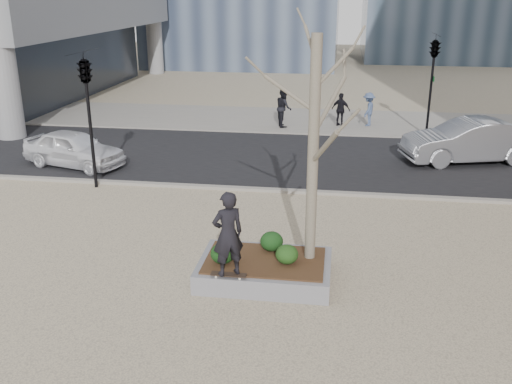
# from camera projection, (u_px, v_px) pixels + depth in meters

# --- Properties ---
(ground) EXTENTS (120.00, 120.00, 0.00)m
(ground) POSITION_uv_depth(u_px,v_px,m) (222.00, 276.00, 13.32)
(ground) COLOR #BFB08C
(ground) RESTS_ON ground
(street) EXTENTS (60.00, 8.00, 0.02)m
(street) POSITION_uv_depth(u_px,v_px,m) (273.00, 157.00, 22.63)
(street) COLOR black
(street) RESTS_ON ground
(far_sidewalk) EXTENTS (60.00, 6.00, 0.02)m
(far_sidewalk) POSITION_uv_depth(u_px,v_px,m) (289.00, 120.00, 29.16)
(far_sidewalk) COLOR gray
(far_sidewalk) RESTS_ON ground
(planter) EXTENTS (3.00, 2.00, 0.45)m
(planter) POSITION_uv_depth(u_px,v_px,m) (265.00, 270.00, 13.11)
(planter) COLOR gray
(planter) RESTS_ON ground
(planter_mulch) EXTENTS (2.70, 1.70, 0.04)m
(planter_mulch) POSITION_uv_depth(u_px,v_px,m) (265.00, 260.00, 13.02)
(planter_mulch) COLOR #382314
(planter_mulch) RESTS_ON planter
(sycamore_tree) EXTENTS (2.80, 2.80, 6.60)m
(sycamore_tree) POSITION_uv_depth(u_px,v_px,m) (314.00, 116.00, 12.05)
(sycamore_tree) COLOR gray
(sycamore_tree) RESTS_ON planter_mulch
(shrub_left) EXTENTS (0.55, 0.55, 0.47)m
(shrub_left) POSITION_uv_depth(u_px,v_px,m) (223.00, 253.00, 12.79)
(shrub_left) COLOR black
(shrub_left) RESTS_ON planter_mulch
(shrub_middle) EXTENTS (0.54, 0.54, 0.46)m
(shrub_middle) POSITION_uv_depth(u_px,v_px,m) (272.00, 241.00, 13.41)
(shrub_middle) COLOR #103513
(shrub_middle) RESTS_ON planter_mulch
(shrub_right) EXTENTS (0.51, 0.51, 0.44)m
(shrub_right) POSITION_uv_depth(u_px,v_px,m) (287.00, 254.00, 12.78)
(shrub_right) COLOR #193F14
(shrub_right) RESTS_ON planter_mulch
(skateboard) EXTENTS (0.78, 0.22, 0.08)m
(skateboard) POSITION_uv_depth(u_px,v_px,m) (229.00, 276.00, 12.29)
(skateboard) COLOR black
(skateboard) RESTS_ON planter
(skateboarder) EXTENTS (0.82, 0.74, 1.89)m
(skateboarder) POSITION_uv_depth(u_px,v_px,m) (228.00, 234.00, 11.97)
(skateboarder) COLOR black
(skateboarder) RESTS_ON skateboard
(police_car) EXTENTS (4.26, 2.63, 1.35)m
(police_car) POSITION_uv_depth(u_px,v_px,m) (74.00, 149.00, 21.30)
(police_car) COLOR white
(police_car) RESTS_ON street
(car_silver) EXTENTS (5.29, 3.01, 1.65)m
(car_silver) POSITION_uv_depth(u_px,v_px,m) (469.00, 141.00, 21.78)
(car_silver) COLOR gray
(car_silver) RESTS_ON street
(pedestrian_a) EXTENTS (0.93, 1.07, 1.86)m
(pedestrian_a) POSITION_uv_depth(u_px,v_px,m) (284.00, 107.00, 27.40)
(pedestrian_a) COLOR black
(pedestrian_a) RESTS_ON far_sidewalk
(pedestrian_b) EXTENTS (0.87, 1.17, 1.61)m
(pedestrian_b) POSITION_uv_depth(u_px,v_px,m) (369.00, 109.00, 27.59)
(pedestrian_b) COLOR #46587E
(pedestrian_b) RESTS_ON far_sidewalk
(pedestrian_c) EXTENTS (1.02, 0.72, 1.60)m
(pedestrian_c) POSITION_uv_depth(u_px,v_px,m) (341.00, 110.00, 27.54)
(pedestrian_c) COLOR black
(pedestrian_c) RESTS_ON far_sidewalk
(traffic_light_near) EXTENTS (0.60, 2.48, 4.50)m
(traffic_light_near) POSITION_uv_depth(u_px,v_px,m) (90.00, 122.00, 18.54)
(traffic_light_near) COLOR black
(traffic_light_near) RESTS_ON ground
(traffic_light_far) EXTENTS (0.60, 2.48, 4.50)m
(traffic_light_far) POSITION_uv_depth(u_px,v_px,m) (431.00, 86.00, 25.27)
(traffic_light_far) COLOR black
(traffic_light_far) RESTS_ON ground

